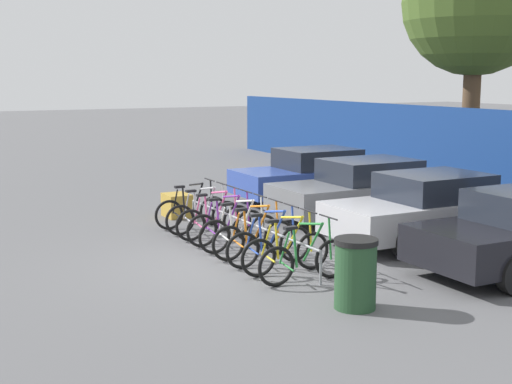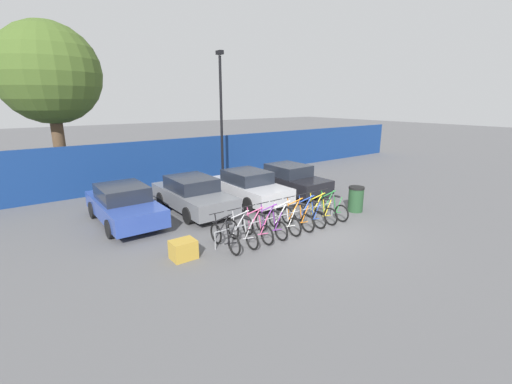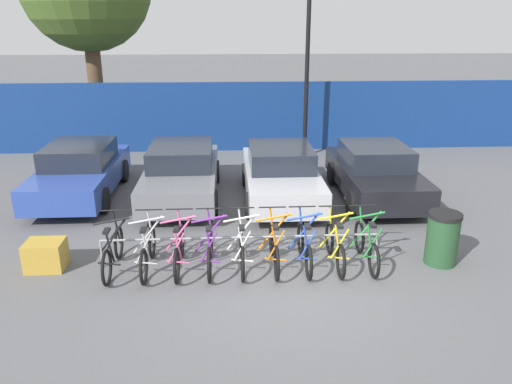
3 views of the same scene
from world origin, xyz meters
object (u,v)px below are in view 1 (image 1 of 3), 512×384
bicycle_white (240,231)px  trash_bin (355,273)px  car_silver (431,208)px  bicycle_purple (226,226)px  bicycle_green (305,260)px  bicycle_silver (203,216)px  car_grey (366,189)px  bike_rack (246,224)px  bicycle_orange (254,238)px  cargo_crate (177,205)px  bicycle_pink (214,221)px  bicycle_blue (269,244)px  bicycle_black (191,211)px  bicycle_yellow (286,252)px  tree_behind_hoarding (476,3)px  car_blue (314,175)px

bicycle_white → trash_bin: size_ratio=1.66×
bicycle_white → car_silver: car_silver is taller
bicycle_purple → bicycle_green: 2.98m
bicycle_silver → bicycle_white: size_ratio=1.00×
bicycle_purple → car_grey: 4.12m
car_silver → bike_rack: bearing=-107.5°
bicycle_orange → cargo_crate: bicycle_orange is taller
bicycle_pink → bicycle_blue: (2.37, 0.00, 0.00)m
bicycle_orange → trash_bin: (3.23, -0.04, 0.14)m
bike_rack → trash_bin: (3.85, -0.19, 0.02)m
bicycle_orange → bicycle_green: bearing=-0.9°
bicycle_black → bicycle_yellow: bearing=2.0°
bicycle_white → bicycle_orange: bearing=1.5°
bike_rack → bicycle_white: bicycle_white is taller
bicycle_pink → tree_behind_hoarding: 12.60m
bicycle_silver → bicycle_blue: 2.95m
bicycle_orange → bicycle_white: bearing=179.1°
bike_rack → trash_bin: size_ratio=5.17×
bike_rack → car_silver: car_silver is taller
car_blue → bike_rack: bearing=-45.1°
bicycle_purple → car_grey: car_grey is taller
bicycle_silver → bicycle_white: 1.75m
car_silver → cargo_crate: bearing=-143.5°
bicycle_pink → car_blue: size_ratio=0.40×
bike_rack → bicycle_black: bicycle_black is taller
bicycle_white → bicycle_yellow: (1.78, 0.00, 0.00)m
bicycle_orange → car_silver: bearing=81.3°
bike_rack → bicycle_green: bicycle_green is taller
car_blue → cargo_crate: size_ratio=6.15×
car_grey → trash_bin: car_grey is taller
bicycle_yellow → bicycle_white: bearing=-177.9°
bicycle_purple → cargo_crate: size_ratio=2.44×
bicycle_white → tree_behind_hoarding: 13.01m
bicycle_purple → tree_behind_hoarding: size_ratio=0.22×
car_grey → bike_rack: bearing=-69.6°
bicycle_silver → bicycle_white: same height
bike_rack → bicycle_green: size_ratio=3.12×
bicycle_blue → tree_behind_hoarding: tree_behind_hoarding is taller
bicycle_purple → bicycle_green: bearing=1.6°
bicycle_pink → bicycle_orange: same height
bicycle_green → car_grey: 5.56m
bicycle_green → car_blue: (-6.50, 4.28, 0.31)m
bicycle_black → trash_bin: bicycle_black is taller
bicycle_green → bicycle_silver: bearing=-177.6°
tree_behind_hoarding → bicycle_white: bearing=-64.5°
bicycle_purple → bicycle_blue: same height
bicycle_blue → bicycle_green: bearing=-3.5°
bicycle_yellow → bicycle_silver: bearing=-177.9°
bicycle_blue → trash_bin: bicycle_blue is taller
car_silver → bicycle_blue: bearing=-88.9°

